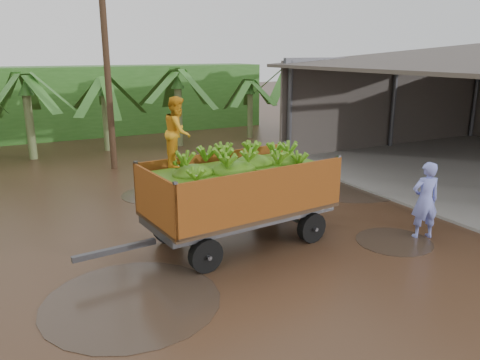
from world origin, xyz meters
name	(u,v)px	position (x,y,z in m)	size (l,w,h in m)	color
ground	(240,225)	(0.00, 0.00, 0.00)	(100.00, 100.00, 0.00)	black
hedge_north	(63,102)	(-2.00, 16.00, 1.80)	(22.00, 3.00, 3.60)	#2D661E
banana_trailer	(239,189)	(-0.55, -0.99, 1.30)	(6.05, 2.47, 3.47)	#BC601A
man_blue	(425,200)	(3.52, -2.79, 0.94)	(0.69, 0.45, 1.88)	#7F8AE8
utility_pole	(107,60)	(-1.43, 7.62, 4.03)	(1.20, 0.24, 7.96)	#47301E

